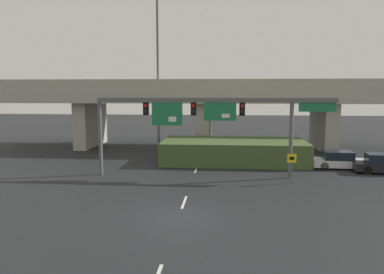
{
  "coord_description": "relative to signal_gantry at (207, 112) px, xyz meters",
  "views": [
    {
      "loc": [
        2.2,
        -18.17,
        6.24
      ],
      "look_at": [
        0.0,
        7.43,
        3.08
      ],
      "focal_mm": 35.0,
      "sensor_mm": 36.0,
      "label": 1
    }
  ],
  "objects": [
    {
      "name": "signal_gantry",
      "position": [
        0.0,
        0.0,
        0.0
      ],
      "size": [
        17.2,
        0.44,
        5.76
      ],
      "color": "#515456",
      "rests_on": "ground"
    },
    {
      "name": "parked_sedan_near_right",
      "position": [
        10.58,
        3.92,
        -4.07
      ],
      "size": [
        4.46,
        2.1,
        1.41
      ],
      "rotation": [
        0.0,
        0.0,
        -0.05
      ],
      "color": "silver",
      "rests_on": "ground"
    },
    {
      "name": "overpass_bridge",
      "position": [
        -0.98,
        14.31,
        0.44
      ],
      "size": [
        45.56,
        9.0,
        7.41
      ],
      "color": "#A39E93",
      "rests_on": "ground"
    },
    {
      "name": "highway_light_pole_near",
      "position": [
        -5.46,
        10.8,
        4.57
      ],
      "size": [
        0.7,
        0.36,
        17.81
      ],
      "color": "#515456",
      "rests_on": "ground"
    },
    {
      "name": "ground_plane",
      "position": [
        -0.98,
        -8.72,
        -4.72
      ],
      "size": [
        160.0,
        160.0,
        0.0
      ],
      "primitive_type": "plane",
      "color": "black"
    },
    {
      "name": "grass_embankment",
      "position": [
        2.11,
        5.98,
        -3.75
      ],
      "size": [
        12.46,
        6.11,
        1.93
      ],
      "color": "#42562D",
      "rests_on": "ground"
    },
    {
      "name": "lane_markings",
      "position": [
        -0.98,
        2.43,
        -4.72
      ],
      "size": [
        0.14,
        37.97,
        0.01
      ],
      "color": "silver",
      "rests_on": "ground"
    },
    {
      "name": "speed_limit_sign",
      "position": [
        5.79,
        -1.65,
        -3.34
      ],
      "size": [
        0.6,
        0.11,
        2.11
      ],
      "color": "#4C4C4C",
      "rests_on": "ground"
    }
  ]
}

